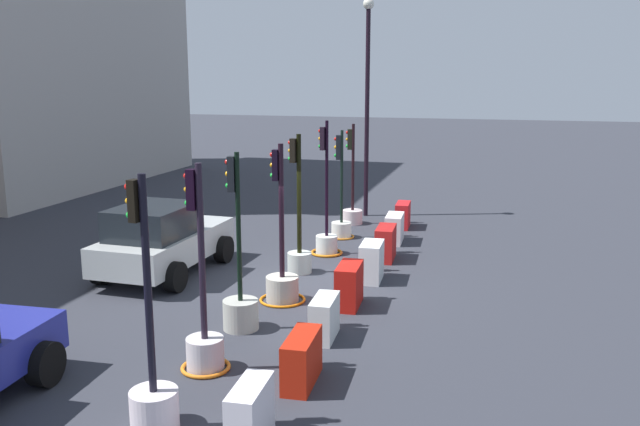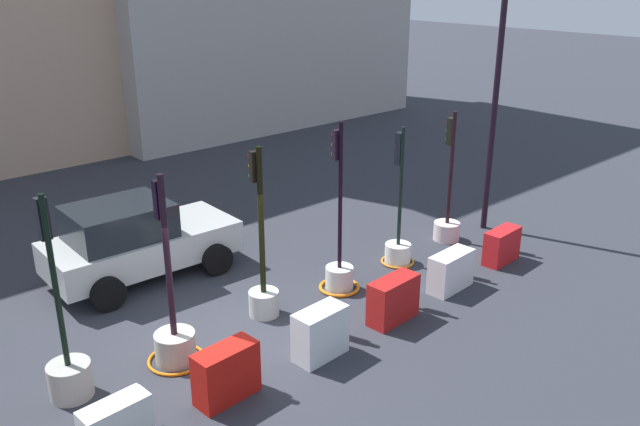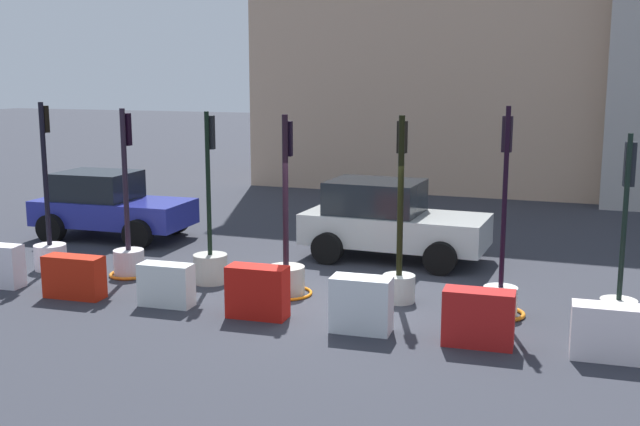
{
  "view_description": "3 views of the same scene",
  "coord_description": "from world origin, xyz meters",
  "px_view_note": "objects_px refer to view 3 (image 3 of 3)",
  "views": [
    {
      "loc": [
        -14.02,
        -4.36,
        4.78
      ],
      "look_at": [
        0.78,
        -0.21,
        1.57
      ],
      "focal_mm": 37.55,
      "sensor_mm": 36.0,
      "label": 1
    },
    {
      "loc": [
        -5.69,
        -8.78,
        6.41
      ],
      "look_at": [
        2.5,
        0.38,
        1.76
      ],
      "focal_mm": 36.77,
      "sensor_mm": 36.0,
      "label": 2
    },
    {
      "loc": [
        4.35,
        -12.84,
        4.14
      ],
      "look_at": [
        -0.55,
        0.51,
        1.53
      ],
      "focal_mm": 43.18,
      "sensor_mm": 36.0,
      "label": 3
    }
  ],
  "objects_px": {
    "car_blue_estate": "(109,205)",
    "construction_barrier_4": "(361,305)",
    "construction_barrier_3": "(258,292)",
    "traffic_light_6": "(619,295)",
    "traffic_light_2": "(210,255)",
    "construction_barrier_5": "(478,318)",
    "construction_barrier_1": "(74,277)",
    "traffic_light_1": "(129,248)",
    "traffic_light_0": "(50,241)",
    "traffic_light_3": "(286,268)",
    "car_silver_hatchback": "(389,220)",
    "traffic_light_5": "(501,287)",
    "construction_barrier_6": "(609,332)",
    "construction_barrier_2": "(166,285)",
    "traffic_light_4": "(399,264)"
  },
  "relations": [
    {
      "from": "traffic_light_5",
      "to": "construction_barrier_1",
      "type": "xyz_separation_m",
      "value": [
        -7.57,
        -1.65,
        -0.11
      ]
    },
    {
      "from": "construction_barrier_3",
      "to": "traffic_light_6",
      "type": "bearing_deg",
      "value": 15.48
    },
    {
      "from": "traffic_light_2",
      "to": "construction_barrier_5",
      "type": "height_order",
      "value": "traffic_light_2"
    },
    {
      "from": "traffic_light_1",
      "to": "construction_barrier_5",
      "type": "bearing_deg",
      "value": -12.83
    },
    {
      "from": "traffic_light_3",
      "to": "car_silver_hatchback",
      "type": "distance_m",
      "value": 3.6
    },
    {
      "from": "construction_barrier_3",
      "to": "construction_barrier_4",
      "type": "relative_size",
      "value": 1.06
    },
    {
      "from": "traffic_light_3",
      "to": "construction_barrier_2",
      "type": "bearing_deg",
      "value": -140.91
    },
    {
      "from": "car_blue_estate",
      "to": "construction_barrier_4",
      "type": "bearing_deg",
      "value": -30.09
    },
    {
      "from": "traffic_light_2",
      "to": "construction_barrier_5",
      "type": "xyz_separation_m",
      "value": [
        5.56,
        -1.8,
        -0.13
      ]
    },
    {
      "from": "construction_barrier_2",
      "to": "car_silver_hatchback",
      "type": "relative_size",
      "value": 0.24
    },
    {
      "from": "construction_barrier_1",
      "to": "car_blue_estate",
      "type": "relative_size",
      "value": 0.29
    },
    {
      "from": "construction_barrier_1",
      "to": "traffic_light_3",
      "type": "bearing_deg",
      "value": 23.35
    },
    {
      "from": "traffic_light_0",
      "to": "construction_barrier_1",
      "type": "height_order",
      "value": "traffic_light_0"
    },
    {
      "from": "construction_barrier_1",
      "to": "construction_barrier_3",
      "type": "relative_size",
      "value": 1.09
    },
    {
      "from": "car_silver_hatchback",
      "to": "car_blue_estate",
      "type": "height_order",
      "value": "car_silver_hatchback"
    },
    {
      "from": "traffic_light_5",
      "to": "traffic_light_3",
      "type": "bearing_deg",
      "value": -178.75
    },
    {
      "from": "construction_barrier_4",
      "to": "construction_barrier_6",
      "type": "height_order",
      "value": "construction_barrier_4"
    },
    {
      "from": "construction_barrier_4",
      "to": "car_blue_estate",
      "type": "height_order",
      "value": "car_blue_estate"
    },
    {
      "from": "traffic_light_0",
      "to": "traffic_light_6",
      "type": "relative_size",
      "value": 1.11
    },
    {
      "from": "construction_barrier_6",
      "to": "construction_barrier_4",
      "type": "bearing_deg",
      "value": -178.77
    },
    {
      "from": "traffic_light_4",
      "to": "traffic_light_6",
      "type": "height_order",
      "value": "traffic_light_4"
    },
    {
      "from": "traffic_light_4",
      "to": "traffic_light_6",
      "type": "xyz_separation_m",
      "value": [
        3.74,
        -0.13,
        -0.16
      ]
    },
    {
      "from": "traffic_light_3",
      "to": "car_silver_hatchback",
      "type": "relative_size",
      "value": 0.83
    },
    {
      "from": "traffic_light_5",
      "to": "construction_barrier_4",
      "type": "xyz_separation_m",
      "value": [
        -2.0,
        -1.64,
        -0.06
      ]
    },
    {
      "from": "traffic_light_0",
      "to": "construction_barrier_1",
      "type": "distance_m",
      "value": 2.41
    },
    {
      "from": "traffic_light_1",
      "to": "construction_barrier_3",
      "type": "bearing_deg",
      "value": -23.54
    },
    {
      "from": "traffic_light_6",
      "to": "construction_barrier_2",
      "type": "relative_size",
      "value": 3.21
    },
    {
      "from": "traffic_light_4",
      "to": "traffic_light_5",
      "type": "xyz_separation_m",
      "value": [
        1.84,
        -0.19,
        -0.19
      ]
    },
    {
      "from": "traffic_light_6",
      "to": "construction_barrier_6",
      "type": "bearing_deg",
      "value": -95.24
    },
    {
      "from": "traffic_light_6",
      "to": "construction_barrier_1",
      "type": "bearing_deg",
      "value": -169.78
    },
    {
      "from": "traffic_light_5",
      "to": "construction_barrier_3",
      "type": "distance_m",
      "value": 4.17
    },
    {
      "from": "traffic_light_6",
      "to": "construction_barrier_2",
      "type": "xyz_separation_m",
      "value": [
        -7.59,
        -1.56,
        -0.15
      ]
    },
    {
      "from": "traffic_light_2",
      "to": "car_blue_estate",
      "type": "height_order",
      "value": "traffic_light_2"
    },
    {
      "from": "traffic_light_5",
      "to": "construction_barrier_6",
      "type": "height_order",
      "value": "traffic_light_5"
    },
    {
      "from": "construction_barrier_5",
      "to": "traffic_light_6",
      "type": "bearing_deg",
      "value": 39.95
    },
    {
      "from": "traffic_light_2",
      "to": "construction_barrier_1",
      "type": "distance_m",
      "value": 2.61
    },
    {
      "from": "traffic_light_0",
      "to": "traffic_light_6",
      "type": "bearing_deg",
      "value": 0.71
    },
    {
      "from": "traffic_light_2",
      "to": "car_blue_estate",
      "type": "relative_size",
      "value": 0.86
    },
    {
      "from": "traffic_light_2",
      "to": "car_silver_hatchback",
      "type": "distance_m",
      "value": 4.25
    },
    {
      "from": "traffic_light_3",
      "to": "traffic_light_5",
      "type": "relative_size",
      "value": 0.94
    },
    {
      "from": "traffic_light_4",
      "to": "traffic_light_6",
      "type": "bearing_deg",
      "value": -2.03
    },
    {
      "from": "traffic_light_5",
      "to": "construction_barrier_1",
      "type": "distance_m",
      "value": 7.75
    },
    {
      "from": "construction_barrier_4",
      "to": "construction_barrier_3",
      "type": "bearing_deg",
      "value": 176.95
    },
    {
      "from": "traffic_light_3",
      "to": "car_silver_hatchback",
      "type": "height_order",
      "value": "traffic_light_3"
    },
    {
      "from": "construction_barrier_4",
      "to": "construction_barrier_6",
      "type": "relative_size",
      "value": 0.9
    },
    {
      "from": "construction_barrier_1",
      "to": "construction_barrier_4",
      "type": "xyz_separation_m",
      "value": [
        5.57,
        0.01,
        0.06
      ]
    },
    {
      "from": "traffic_light_1",
      "to": "construction_barrier_4",
      "type": "bearing_deg",
      "value": -16.98
    },
    {
      "from": "traffic_light_1",
      "to": "construction_barrier_4",
      "type": "distance_m",
      "value": 5.76
    },
    {
      "from": "traffic_light_1",
      "to": "construction_barrier_6",
      "type": "relative_size",
      "value": 3.11
    },
    {
      "from": "construction_barrier_1",
      "to": "construction_barrier_2",
      "type": "height_order",
      "value": "construction_barrier_1"
    }
  ]
}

